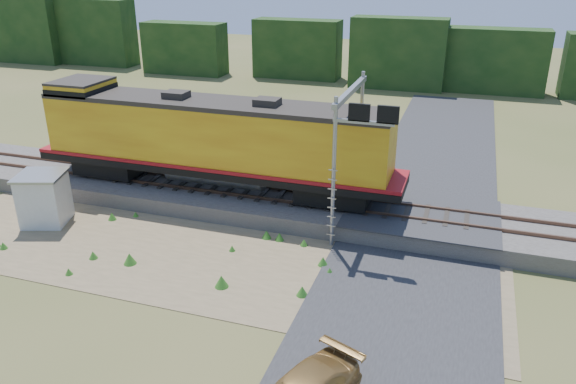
% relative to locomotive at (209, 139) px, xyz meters
% --- Properties ---
extents(ground, '(140.00, 140.00, 0.00)m').
position_rel_locomotive_xyz_m(ground, '(3.81, -6.00, -3.42)').
color(ground, '#475123').
rests_on(ground, ground).
extents(ballast, '(70.00, 5.00, 0.80)m').
position_rel_locomotive_xyz_m(ballast, '(3.81, 0.00, -3.02)').
color(ballast, slate).
rests_on(ballast, ground).
extents(rails, '(70.00, 1.54, 0.16)m').
position_rel_locomotive_xyz_m(rails, '(3.81, 0.00, -2.54)').
color(rails, brown).
rests_on(rails, ballast).
extents(dirt_shoulder, '(26.00, 8.00, 0.03)m').
position_rel_locomotive_xyz_m(dirt_shoulder, '(1.81, -5.50, -3.41)').
color(dirt_shoulder, '#8C7754').
rests_on(dirt_shoulder, ground).
extents(road, '(7.00, 66.00, 0.86)m').
position_rel_locomotive_xyz_m(road, '(10.81, -5.26, -3.33)').
color(road, '#38383A').
rests_on(road, ground).
extents(tree_line_north, '(130.00, 3.00, 6.50)m').
position_rel_locomotive_xyz_m(tree_line_north, '(3.81, 32.00, -0.35)').
color(tree_line_north, black).
rests_on(tree_line_north, ground).
extents(weed_clumps, '(15.00, 6.20, 0.56)m').
position_rel_locomotive_xyz_m(weed_clumps, '(0.31, -5.90, -3.42)').
color(weed_clumps, '#347621').
rests_on(weed_clumps, ground).
extents(locomotive, '(19.34, 2.95, 4.99)m').
position_rel_locomotive_xyz_m(locomotive, '(0.00, 0.00, 0.00)').
color(locomotive, black).
rests_on(locomotive, rails).
extents(shed, '(2.67, 2.67, 2.51)m').
position_rel_locomotive_xyz_m(shed, '(-6.44, -4.84, -2.15)').
color(shed, silver).
rests_on(shed, ground).
extents(signal_gantry, '(2.67, 6.20, 6.74)m').
position_rel_locomotive_xyz_m(signal_gantry, '(7.52, -0.65, 1.65)').
color(signal_gantry, gray).
rests_on(signal_gantry, ground).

